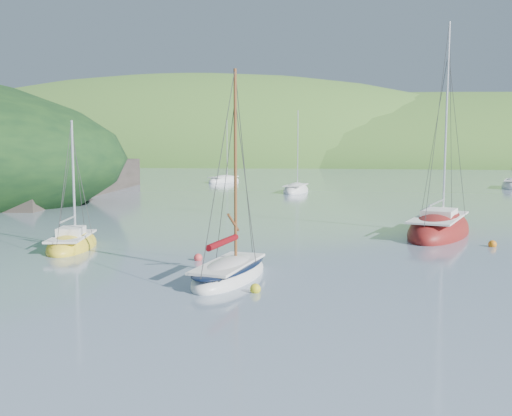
% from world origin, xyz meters
% --- Properties ---
extents(ground, '(700.00, 700.00, 0.00)m').
position_xyz_m(ground, '(0.00, 0.00, 0.00)').
color(ground, gray).
rests_on(ground, ground).
extents(shoreline_hills, '(690.00, 135.00, 56.00)m').
position_xyz_m(shoreline_hills, '(-9.66, 172.42, 0.00)').
color(shoreline_hills, '#3A752C').
rests_on(shoreline_hills, ground).
extents(daysailer_white, '(2.67, 5.76, 8.55)m').
position_xyz_m(daysailer_white, '(-0.69, 0.59, 0.20)').
color(daysailer_white, silver).
rests_on(daysailer_white, ground).
extents(sloop_red, '(5.34, 9.41, 13.19)m').
position_xyz_m(sloop_red, '(8.26, 13.79, 0.24)').
color(sloop_red, maroon).
rests_on(sloop_red, ground).
extents(sailboat_yellow, '(3.35, 5.59, 6.95)m').
position_xyz_m(sailboat_yellow, '(-10.04, 5.28, 0.17)').
color(sailboat_yellow, yellow).
rests_on(sailboat_yellow, ground).
extents(distant_sloop_a, '(2.88, 7.13, 9.98)m').
position_xyz_m(distant_sloop_a, '(-4.30, 43.05, 0.17)').
color(distant_sloop_a, silver).
rests_on(distant_sloop_a, ground).
extents(distant_sloop_c, '(4.48, 7.25, 9.77)m').
position_xyz_m(distant_sloop_c, '(-17.04, 58.97, 0.17)').
color(distant_sloop_c, silver).
rests_on(distant_sloop_c, ground).
extents(mooring_buoys, '(13.84, 11.86, 0.42)m').
position_xyz_m(mooring_buoys, '(3.47, 4.70, 0.12)').
color(mooring_buoys, gold).
rests_on(mooring_buoys, ground).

